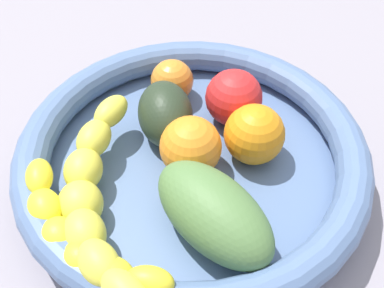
# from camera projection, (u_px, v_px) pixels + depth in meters

# --- Properties ---
(kitchen_counter) EXTENTS (1.20, 1.20, 0.03)m
(kitchen_counter) POSITION_uv_depth(u_px,v_px,m) (192.00, 186.00, 0.52)
(kitchen_counter) COLOR gray
(kitchen_counter) RESTS_ON ground
(fruit_bowl) EXTENTS (0.36, 0.36, 0.06)m
(fruit_bowl) POSITION_uv_depth(u_px,v_px,m) (192.00, 159.00, 0.49)
(fruit_bowl) COLOR #536E9B
(fruit_bowl) RESTS_ON kitchen_counter
(banana_draped_left) EXTENTS (0.17, 0.11, 0.04)m
(banana_draped_left) POSITION_uv_depth(u_px,v_px,m) (77.00, 241.00, 0.40)
(banana_draped_left) COLOR yellow
(banana_draped_left) RESTS_ON fruit_bowl
(banana_draped_right) EXTENTS (0.14, 0.23, 0.05)m
(banana_draped_right) POSITION_uv_depth(u_px,v_px,m) (92.00, 197.00, 0.43)
(banana_draped_right) COLOR yellow
(banana_draped_right) RESTS_ON fruit_bowl
(orange_front) EXTENTS (0.06, 0.06, 0.06)m
(orange_front) POSITION_uv_depth(u_px,v_px,m) (190.00, 147.00, 0.47)
(orange_front) COLOR orange
(orange_front) RESTS_ON fruit_bowl
(orange_mid_left) EXTENTS (0.06, 0.06, 0.06)m
(orange_mid_left) POSITION_uv_depth(u_px,v_px,m) (254.00, 134.00, 0.48)
(orange_mid_left) COLOR orange
(orange_mid_left) RESTS_ON fruit_bowl
(orange_mid_right) EXTENTS (0.05, 0.05, 0.05)m
(orange_mid_right) POSITION_uv_depth(u_px,v_px,m) (172.00, 81.00, 0.55)
(orange_mid_right) COLOR orange
(orange_mid_right) RESTS_ON fruit_bowl
(avocado_dark) EXTENTS (0.09, 0.10, 0.06)m
(avocado_dark) POSITION_uv_depth(u_px,v_px,m) (165.00, 114.00, 0.50)
(avocado_dark) COLOR #273523
(avocado_dark) RESTS_ON fruit_bowl
(mango_green) EXTENTS (0.15, 0.13, 0.06)m
(mango_green) POSITION_uv_depth(u_px,v_px,m) (214.00, 213.00, 0.41)
(mango_green) COLOR #537A42
(mango_green) RESTS_ON fruit_bowl
(tomato_red) EXTENTS (0.06, 0.06, 0.06)m
(tomato_red) POSITION_uv_depth(u_px,v_px,m) (234.00, 98.00, 0.52)
(tomato_red) COLOR red
(tomato_red) RESTS_ON fruit_bowl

